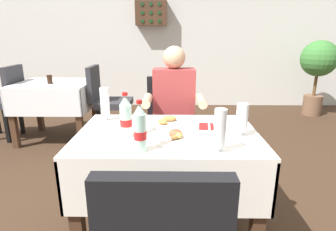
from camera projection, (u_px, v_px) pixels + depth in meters
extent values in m
cube|color=silver|center=(177.00, 24.00, 5.06)|extent=(11.00, 0.12, 3.07)
cube|color=white|center=(168.00, 134.00, 1.71)|extent=(1.13, 0.77, 0.02)
cube|color=white|center=(167.00, 190.00, 1.40)|extent=(1.13, 0.02, 0.32)
cube|color=white|center=(169.00, 137.00, 2.12)|extent=(1.13, 0.02, 0.32)
cube|color=white|center=(82.00, 158.00, 1.77)|extent=(0.02, 0.77, 0.32)
cube|color=white|center=(254.00, 159.00, 1.75)|extent=(0.02, 0.77, 0.32)
cube|color=#472D1E|center=(77.00, 217.00, 1.52)|extent=(0.07, 0.07, 0.74)
cube|color=#472D1E|center=(258.00, 219.00, 1.50)|extent=(0.07, 0.07, 0.74)
cube|color=#472D1E|center=(104.00, 164.00, 2.14)|extent=(0.07, 0.07, 0.74)
cube|color=#472D1E|center=(233.00, 165.00, 2.12)|extent=(0.07, 0.07, 0.74)
cube|color=black|center=(169.00, 134.00, 2.44)|extent=(0.44, 0.44, 0.08)
cube|color=black|center=(169.00, 100.00, 2.61)|extent=(0.42, 0.06, 0.44)
cube|color=black|center=(149.00, 170.00, 2.36)|extent=(0.04, 0.04, 0.45)
cube|color=black|center=(188.00, 170.00, 2.35)|extent=(0.04, 0.04, 0.45)
cube|color=black|center=(152.00, 153.00, 2.68)|extent=(0.04, 0.04, 0.45)
cube|color=black|center=(186.00, 154.00, 2.68)|extent=(0.04, 0.04, 0.45)
cylinder|color=#282D42|center=(164.00, 172.00, 2.32)|extent=(0.10, 0.10, 0.45)
cylinder|color=#282D42|center=(183.00, 172.00, 2.32)|extent=(0.10, 0.10, 0.45)
cube|color=#282D42|center=(174.00, 134.00, 2.40)|extent=(0.34, 0.36, 0.12)
cube|color=#9E3838|center=(174.00, 97.00, 2.39)|extent=(0.36, 0.20, 0.50)
sphere|color=tan|center=(174.00, 57.00, 2.29)|extent=(0.19, 0.19, 0.19)
cylinder|color=tan|center=(147.00, 101.00, 2.16)|extent=(0.07, 0.26, 0.07)
cylinder|color=tan|center=(201.00, 101.00, 2.16)|extent=(0.07, 0.26, 0.07)
cube|color=white|center=(179.00, 139.00, 1.59)|extent=(0.23, 0.23, 0.01)
ellipsoid|color=#C14C33|center=(175.00, 133.00, 1.59)|extent=(0.11, 0.11, 0.05)
ellipsoid|color=#99602D|center=(177.00, 136.00, 1.57)|extent=(0.10, 0.11, 0.03)
ellipsoid|color=gold|center=(176.00, 134.00, 1.58)|extent=(0.10, 0.11, 0.04)
cube|color=white|center=(167.00, 123.00, 1.86)|extent=(0.23, 0.23, 0.01)
ellipsoid|color=#B77A38|center=(163.00, 122.00, 1.82)|extent=(0.09, 0.09, 0.03)
ellipsoid|color=#B77A38|center=(170.00, 118.00, 1.90)|extent=(0.10, 0.08, 0.03)
cylinder|color=white|center=(219.00, 151.00, 1.42)|extent=(0.07, 0.07, 0.01)
cylinder|color=white|center=(219.00, 148.00, 1.42)|extent=(0.02, 0.02, 0.03)
cylinder|color=white|center=(220.00, 128.00, 1.38)|extent=(0.06, 0.06, 0.20)
cylinder|color=gold|center=(220.00, 137.00, 1.40)|extent=(0.06, 0.06, 0.10)
cylinder|color=white|center=(106.00, 120.00, 1.95)|extent=(0.07, 0.07, 0.01)
cylinder|color=white|center=(106.00, 117.00, 1.95)|extent=(0.02, 0.02, 0.03)
cylinder|color=white|center=(105.00, 102.00, 1.91)|extent=(0.06, 0.06, 0.20)
cylinder|color=black|center=(105.00, 108.00, 1.93)|extent=(0.06, 0.06, 0.10)
cylinder|color=white|center=(241.00, 135.00, 1.65)|extent=(0.07, 0.07, 0.01)
cylinder|color=white|center=(241.00, 132.00, 1.65)|extent=(0.02, 0.02, 0.03)
cylinder|color=white|center=(242.00, 117.00, 1.62)|extent=(0.07, 0.07, 0.16)
cylinder|color=#C68928|center=(242.00, 123.00, 1.63)|extent=(0.06, 0.06, 0.09)
cylinder|color=silver|center=(126.00, 121.00, 1.61)|extent=(0.07, 0.07, 0.20)
cylinder|color=red|center=(126.00, 122.00, 1.62)|extent=(0.07, 0.07, 0.04)
cone|color=silver|center=(125.00, 100.00, 1.58)|extent=(0.06, 0.06, 0.05)
cylinder|color=red|center=(125.00, 94.00, 1.57)|extent=(0.03, 0.03, 0.02)
cylinder|color=silver|center=(140.00, 133.00, 1.40)|extent=(0.07, 0.07, 0.20)
cylinder|color=red|center=(140.00, 135.00, 1.41)|extent=(0.07, 0.07, 0.04)
cone|color=silver|center=(139.00, 109.00, 1.37)|extent=(0.06, 0.06, 0.05)
cylinder|color=red|center=(139.00, 102.00, 1.36)|extent=(0.03, 0.03, 0.02)
cube|color=maroon|center=(212.00, 127.00, 1.80)|extent=(0.18, 0.15, 0.01)
cube|color=silver|center=(209.00, 125.00, 1.80)|extent=(0.03, 0.19, 0.01)
cube|color=silver|center=(215.00, 126.00, 1.80)|extent=(0.03, 0.19, 0.01)
cube|color=white|center=(54.00, 83.00, 3.49)|extent=(0.93, 0.79, 0.02)
cube|color=white|center=(42.00, 103.00, 3.17)|extent=(0.93, 0.02, 0.32)
cube|color=white|center=(66.00, 90.00, 3.91)|extent=(0.93, 0.02, 0.32)
cube|color=white|center=(20.00, 96.00, 3.54)|extent=(0.02, 0.79, 0.32)
cube|color=white|center=(90.00, 96.00, 3.53)|extent=(0.02, 0.79, 0.32)
cube|color=#472D1E|center=(13.00, 119.00, 3.28)|extent=(0.07, 0.07, 0.74)
cube|color=#472D1E|center=(79.00, 119.00, 3.27)|extent=(0.07, 0.07, 0.74)
cube|color=#472D1E|center=(39.00, 105.00, 3.92)|extent=(0.07, 0.07, 0.74)
cube|color=#472D1E|center=(95.00, 106.00, 3.91)|extent=(0.07, 0.07, 0.74)
cube|color=#2D2D33|center=(14.00, 83.00, 3.50)|extent=(0.06, 0.42, 0.44)
cube|color=black|center=(21.00, 118.00, 3.81)|extent=(0.04, 0.04, 0.45)
cube|color=black|center=(7.00, 126.00, 3.48)|extent=(0.04, 0.04, 0.45)
cube|color=#2D2D33|center=(114.00, 103.00, 3.55)|extent=(0.44, 0.44, 0.08)
cube|color=#2D2D33|center=(94.00, 83.00, 3.48)|extent=(0.06, 0.42, 0.44)
cube|color=black|center=(126.00, 127.00, 3.46)|extent=(0.04, 0.04, 0.45)
cube|color=black|center=(130.00, 119.00, 3.79)|extent=(0.04, 0.04, 0.45)
cube|color=black|center=(99.00, 126.00, 3.47)|extent=(0.04, 0.04, 0.45)
cube|color=black|center=(106.00, 119.00, 3.79)|extent=(0.04, 0.04, 0.45)
cylinder|color=black|center=(50.00, 79.00, 3.38)|extent=(0.06, 0.06, 0.11)
cylinder|color=brown|center=(312.00, 105.00, 4.74)|extent=(0.31, 0.31, 0.34)
cylinder|color=brown|center=(315.00, 84.00, 4.64)|extent=(0.05, 0.05, 0.39)
sphere|color=#387533|center=(319.00, 58.00, 4.52)|extent=(0.59, 0.59, 0.59)
cube|color=#472D1E|center=(151.00, 13.00, 4.87)|extent=(0.56, 0.20, 0.42)
cylinder|color=#193D1E|center=(143.00, 21.00, 4.87)|extent=(0.06, 0.14, 0.06)
cylinder|color=#193D1E|center=(151.00, 21.00, 4.87)|extent=(0.06, 0.14, 0.06)
cylinder|color=#193D1E|center=(160.00, 21.00, 4.87)|extent=(0.06, 0.14, 0.06)
cylinder|color=#193D1E|center=(143.00, 13.00, 4.83)|extent=(0.06, 0.14, 0.06)
cylinder|color=#193D1E|center=(151.00, 13.00, 4.83)|extent=(0.06, 0.14, 0.06)
cylinder|color=#193D1E|center=(160.00, 13.00, 4.83)|extent=(0.06, 0.14, 0.06)
cylinder|color=#193D1E|center=(142.00, 5.00, 4.79)|extent=(0.06, 0.14, 0.06)
cylinder|color=#193D1E|center=(151.00, 5.00, 4.79)|extent=(0.06, 0.14, 0.06)
cylinder|color=#193D1E|center=(159.00, 5.00, 4.79)|extent=(0.06, 0.14, 0.06)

